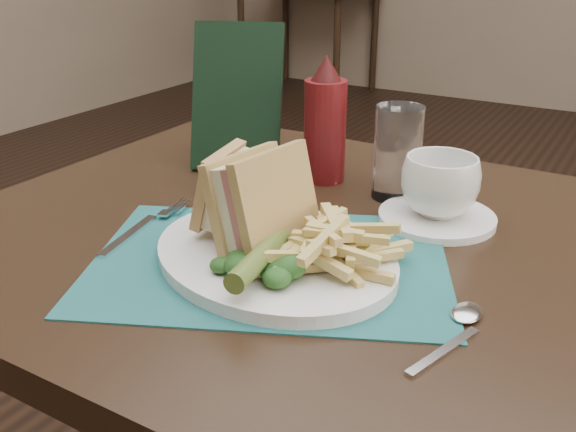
{
  "coord_description": "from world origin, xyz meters",
  "views": [
    {
      "loc": [
        0.35,
        -1.15,
        1.09
      ],
      "look_at": [
        0.01,
        -0.57,
        0.8
      ],
      "focal_mm": 40.0,
      "sensor_mm": 36.0,
      "label": 1
    }
  ],
  "objects_px": {
    "check_presenter": "(237,98)",
    "drinking_glass": "(398,153)",
    "sandwich_half_a": "(219,188)",
    "ketchup_bottle": "(325,119)",
    "table_bg_left": "(309,41)",
    "plate": "(274,256)",
    "saucer": "(437,218)",
    "coffee_cup": "(440,186)",
    "placemat": "(270,262)",
    "sandwich_half_b": "(248,193)"
  },
  "relations": [
    {
      "from": "sandwich_half_a",
      "to": "ketchup_bottle",
      "type": "bearing_deg",
      "value": 76.72
    },
    {
      "from": "table_bg_left",
      "to": "saucer",
      "type": "relative_size",
      "value": 6.0
    },
    {
      "from": "sandwich_half_b",
      "to": "ketchup_bottle",
      "type": "bearing_deg",
      "value": 107.71
    },
    {
      "from": "sandwich_half_a",
      "to": "check_presenter",
      "type": "relative_size",
      "value": 0.42
    },
    {
      "from": "table_bg_left",
      "to": "sandwich_half_b",
      "type": "xyz_separation_m",
      "value": [
        1.98,
        -3.74,
        0.45
      ]
    },
    {
      "from": "ketchup_bottle",
      "to": "placemat",
      "type": "bearing_deg",
      "value": -74.89
    },
    {
      "from": "coffee_cup",
      "to": "drinking_glass",
      "type": "bearing_deg",
      "value": 146.44
    },
    {
      "from": "table_bg_left",
      "to": "ketchup_bottle",
      "type": "relative_size",
      "value": 4.84
    },
    {
      "from": "sandwich_half_b",
      "to": "sandwich_half_a",
      "type": "bearing_deg",
      "value": 174.88
    },
    {
      "from": "drinking_glass",
      "to": "table_bg_left",
      "type": "bearing_deg",
      "value": 120.55
    },
    {
      "from": "table_bg_left",
      "to": "plate",
      "type": "height_order",
      "value": "plate"
    },
    {
      "from": "sandwich_half_a",
      "to": "ketchup_bottle",
      "type": "xyz_separation_m",
      "value": [
        0.01,
        0.25,
        0.03
      ]
    },
    {
      "from": "coffee_cup",
      "to": "ketchup_bottle",
      "type": "distance_m",
      "value": 0.21
    },
    {
      "from": "placemat",
      "to": "check_presenter",
      "type": "xyz_separation_m",
      "value": [
        -0.22,
        0.26,
        0.11
      ]
    },
    {
      "from": "sandwich_half_b",
      "to": "saucer",
      "type": "height_order",
      "value": "sandwich_half_b"
    },
    {
      "from": "ketchup_bottle",
      "to": "coffee_cup",
      "type": "bearing_deg",
      "value": -18.0
    },
    {
      "from": "placemat",
      "to": "check_presenter",
      "type": "height_order",
      "value": "check_presenter"
    },
    {
      "from": "plate",
      "to": "sandwich_half_a",
      "type": "xyz_separation_m",
      "value": [
        -0.09,
        0.02,
        0.06
      ]
    },
    {
      "from": "saucer",
      "to": "drinking_glass",
      "type": "height_order",
      "value": "drinking_glass"
    },
    {
      "from": "sandwich_half_a",
      "to": "coffee_cup",
      "type": "height_order",
      "value": "sandwich_half_a"
    },
    {
      "from": "placemat",
      "to": "sandwich_half_b",
      "type": "bearing_deg",
      "value": 164.36
    },
    {
      "from": "placemat",
      "to": "saucer",
      "type": "relative_size",
      "value": 2.65
    },
    {
      "from": "check_presenter",
      "to": "drinking_glass",
      "type": "bearing_deg",
      "value": -22.05
    },
    {
      "from": "placemat",
      "to": "drinking_glass",
      "type": "bearing_deg",
      "value": 79.92
    },
    {
      "from": "sandwich_half_b",
      "to": "plate",
      "type": "bearing_deg",
      "value": -3.32
    },
    {
      "from": "table_bg_left",
      "to": "ketchup_bottle",
      "type": "xyz_separation_m",
      "value": [
        1.94,
        -3.48,
        0.47
      ]
    },
    {
      "from": "table_bg_left",
      "to": "sandwich_half_b",
      "type": "relative_size",
      "value": 7.88
    },
    {
      "from": "saucer",
      "to": "coffee_cup",
      "type": "bearing_deg",
      "value": 0.0
    },
    {
      "from": "placemat",
      "to": "coffee_cup",
      "type": "height_order",
      "value": "coffee_cup"
    },
    {
      "from": "sandwich_half_a",
      "to": "coffee_cup",
      "type": "relative_size",
      "value": 0.97
    },
    {
      "from": "sandwich_half_a",
      "to": "saucer",
      "type": "xyz_separation_m",
      "value": [
        0.21,
        0.18,
        -0.06
      ]
    },
    {
      "from": "saucer",
      "to": "sandwich_half_b",
      "type": "bearing_deg",
      "value": -128.66
    },
    {
      "from": "sandwich_half_b",
      "to": "coffee_cup",
      "type": "distance_m",
      "value": 0.25
    },
    {
      "from": "table_bg_left",
      "to": "sandwich_half_b",
      "type": "height_order",
      "value": "sandwich_half_b"
    },
    {
      "from": "sandwich_half_a",
      "to": "check_presenter",
      "type": "xyz_separation_m",
      "value": [
        -0.14,
        0.24,
        0.04
      ]
    },
    {
      "from": "saucer",
      "to": "check_presenter",
      "type": "height_order",
      "value": "check_presenter"
    },
    {
      "from": "coffee_cup",
      "to": "ketchup_bottle",
      "type": "relative_size",
      "value": 0.53
    },
    {
      "from": "sandwich_half_a",
      "to": "drinking_glass",
      "type": "xyz_separation_m",
      "value": [
        0.13,
        0.24,
        -0.0
      ]
    },
    {
      "from": "table_bg_left",
      "to": "saucer",
      "type": "xyz_separation_m",
      "value": [
        2.14,
        -3.54,
        0.38
      ]
    },
    {
      "from": "plate",
      "to": "sandwich_half_b",
      "type": "relative_size",
      "value": 2.63
    },
    {
      "from": "sandwich_half_b",
      "to": "saucer",
      "type": "xyz_separation_m",
      "value": [
        0.16,
        0.2,
        -0.07
      ]
    },
    {
      "from": "coffee_cup",
      "to": "check_presenter",
      "type": "bearing_deg",
      "value": 171.4
    },
    {
      "from": "placemat",
      "to": "sandwich_half_a",
      "type": "distance_m",
      "value": 0.11
    },
    {
      "from": "placemat",
      "to": "saucer",
      "type": "bearing_deg",
      "value": 58.85
    },
    {
      "from": "drinking_glass",
      "to": "sandwich_half_b",
      "type": "bearing_deg",
      "value": -107.56
    },
    {
      "from": "saucer",
      "to": "coffee_cup",
      "type": "distance_m",
      "value": 0.04
    },
    {
      "from": "placemat",
      "to": "sandwich_half_a",
      "type": "height_order",
      "value": "sandwich_half_a"
    },
    {
      "from": "plate",
      "to": "check_presenter",
      "type": "bearing_deg",
      "value": 149.05
    },
    {
      "from": "ketchup_bottle",
      "to": "plate",
      "type": "bearing_deg",
      "value": -73.67
    },
    {
      "from": "plate",
      "to": "saucer",
      "type": "xyz_separation_m",
      "value": [
        0.12,
        0.21,
        -0.0
      ]
    }
  ]
}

